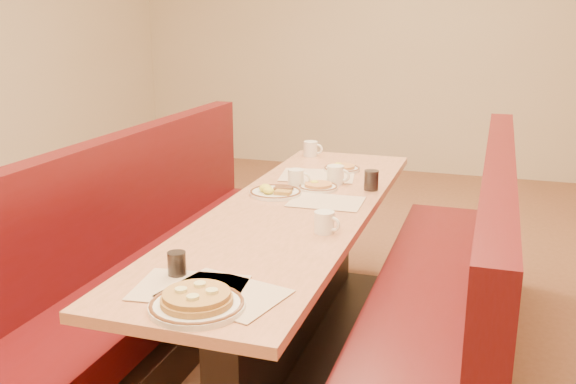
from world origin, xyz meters
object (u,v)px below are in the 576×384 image
(coffee_mug_a, at_px, (325,222))
(booth_right, at_px, (450,306))
(pancake_plate, at_px, (197,302))
(coffee_mug_d, at_px, (311,149))
(soda_tumbler_mid, at_px, (371,180))
(eggs_plate, at_px, (275,192))
(booth_left, at_px, (159,267))
(diner_table, at_px, (294,282))
(coffee_mug_c, at_px, (336,174))
(coffee_mug_b, at_px, (297,178))
(soda_tumbler_near, at_px, (177,264))

(coffee_mug_a, bearing_deg, booth_right, 48.55)
(pancake_plate, relative_size, coffee_mug_d, 2.37)
(booth_right, bearing_deg, soda_tumbler_mid, 136.93)
(booth_right, xyz_separation_m, eggs_plate, (-0.89, 0.18, 0.40))
(booth_left, xyz_separation_m, eggs_plate, (0.57, 0.18, 0.40))
(diner_table, relative_size, pancake_plate, 8.43)
(coffee_mug_c, distance_m, coffee_mug_d, 0.69)
(pancake_plate, distance_m, coffee_mug_a, 0.83)
(pancake_plate, distance_m, coffee_mug_d, 2.22)
(diner_table, relative_size, booth_left, 1.00)
(eggs_plate, bearing_deg, coffee_mug_b, 73.04)
(booth_left, relative_size, coffee_mug_c, 19.45)
(diner_table, xyz_separation_m, booth_right, (0.73, 0.00, -0.01))
(booth_left, height_order, coffee_mug_c, booth_left)
(booth_right, bearing_deg, diner_table, 180.00)
(coffee_mug_d, bearing_deg, eggs_plate, -85.95)
(booth_right, height_order, soda_tumbler_near, booth_right)
(booth_right, bearing_deg, coffee_mug_d, 131.35)
(coffee_mug_c, relative_size, coffee_mug_d, 1.03)
(booth_left, distance_m, coffee_mug_d, 1.28)
(diner_table, height_order, coffee_mug_b, coffee_mug_b)
(coffee_mug_a, distance_m, soda_tumbler_near, 0.70)
(eggs_plate, distance_m, soda_tumbler_mid, 0.50)
(booth_left, height_order, eggs_plate, booth_left)
(booth_right, bearing_deg, booth_left, 180.00)
(booth_right, bearing_deg, coffee_mug_a, -149.82)
(pancake_plate, xyz_separation_m, coffee_mug_c, (0.04, 1.59, 0.03))
(booth_left, relative_size, pancake_plate, 8.43)
(eggs_plate, distance_m, soda_tumbler_near, 1.07)
(booth_left, bearing_deg, diner_table, 0.00)
(eggs_plate, bearing_deg, booth_left, -162.26)
(coffee_mug_c, bearing_deg, booth_left, -141.07)
(coffee_mug_b, bearing_deg, eggs_plate, -108.06)
(coffee_mug_a, bearing_deg, soda_tumbler_near, -103.20)
(coffee_mug_a, distance_m, coffee_mug_d, 1.47)
(booth_left, height_order, coffee_mug_a, booth_left)
(booth_right, relative_size, coffee_mug_a, 21.34)
(diner_table, xyz_separation_m, coffee_mug_d, (-0.24, 1.10, 0.42))
(coffee_mug_b, xyz_separation_m, coffee_mug_c, (0.18, 0.12, 0.00))
(coffee_mug_d, xyz_separation_m, soda_tumbler_near, (0.10, -1.99, -0.01))
(pancake_plate, xyz_separation_m, eggs_plate, (-0.20, 1.28, -0.01))
(diner_table, relative_size, eggs_plate, 9.64)
(booth_right, relative_size, coffee_mug_b, 20.75)
(coffee_mug_a, distance_m, coffee_mug_c, 0.80)
(pancake_plate, distance_m, eggs_plate, 1.30)
(coffee_mug_b, relative_size, soda_tumbler_mid, 1.17)
(eggs_plate, height_order, soda_tumbler_near, soda_tumbler_near)
(diner_table, relative_size, soda_tumbler_near, 28.40)
(soda_tumbler_mid, bearing_deg, coffee_mug_c, 161.84)
(booth_right, xyz_separation_m, soda_tumbler_near, (-0.87, -0.89, 0.43))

